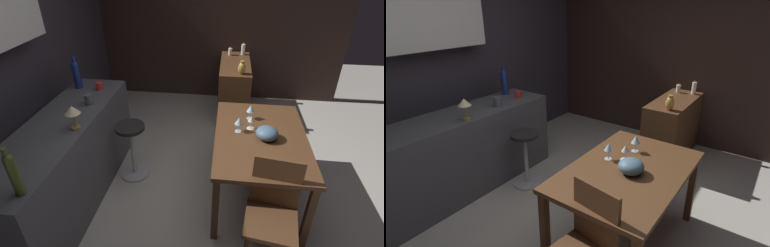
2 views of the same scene
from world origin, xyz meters
TOP-DOWN VIEW (x-y plane):
  - ground_plane at (0.00, 0.00)m, footprint 9.00×9.00m
  - wall_kitchen_back at (-0.06, 2.08)m, footprint 5.20×0.33m
  - wall_side_right at (2.55, 0.30)m, footprint 0.10×4.40m
  - dining_table at (0.11, -0.41)m, footprint 1.33×0.87m
  - kitchen_counter at (-0.17, 1.46)m, footprint 2.10×0.60m
  - sideboard_cabinet at (1.93, -0.17)m, footprint 1.10×0.44m
  - bar_stool at (0.26, 0.94)m, footprint 0.34×0.34m
  - wine_glass_left at (0.23, -0.32)m, footprint 0.07×0.07m
  - wine_glass_right at (0.42, -0.32)m, footprint 0.08×0.08m
  - wine_glass_center at (0.16, -0.20)m, footprint 0.08×0.08m
  - fruit_bowl at (0.06, -0.46)m, footprint 0.21×0.21m
  - wine_bottle_cobalt at (0.62, 1.62)m, footprint 0.08×0.08m
  - cup_red at (0.60, 1.37)m, footprint 0.11×0.07m
  - cup_slate at (0.24, 1.33)m, footprint 0.12×0.08m
  - counter_lamp at (-0.23, 1.25)m, footprint 0.13×0.13m
  - pillar_candle_tall at (2.33, -0.28)m, footprint 0.06×0.06m
  - pillar_candle_short at (2.29, -0.08)m, footprint 0.06×0.06m
  - vase_brass at (1.49, -0.25)m, footprint 0.10×0.10m

SIDE VIEW (x-z plane):
  - ground_plane at x=0.00m, z-range 0.00..0.00m
  - bar_stool at x=0.26m, z-range 0.02..0.68m
  - sideboard_cabinet at x=1.93m, z-range 0.00..0.82m
  - kitchen_counter at x=-0.17m, z-range 0.00..0.90m
  - dining_table at x=0.11m, z-range 0.28..1.02m
  - fruit_bowl at x=0.06m, z-range 0.74..0.86m
  - wine_glass_left at x=0.23m, z-range 0.77..0.91m
  - wine_glass_right at x=0.42m, z-range 0.78..0.93m
  - wine_glass_center at x=0.16m, z-range 0.78..0.93m
  - pillar_candle_short at x=2.29m, z-range 0.81..0.94m
  - pillar_candle_tall at x=2.33m, z-range 0.81..1.00m
  - vase_brass at x=1.49m, z-range 0.81..1.00m
  - cup_red at x=0.60m, z-range 0.90..0.98m
  - cup_slate at x=0.24m, z-range 0.90..1.01m
  - counter_lamp at x=-0.23m, z-range 0.96..1.18m
  - wine_bottle_cobalt at x=0.62m, z-range 0.89..1.26m
  - wall_side_right at x=2.55m, z-range 0.00..2.60m
  - wall_kitchen_back at x=-0.06m, z-range 0.11..2.71m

